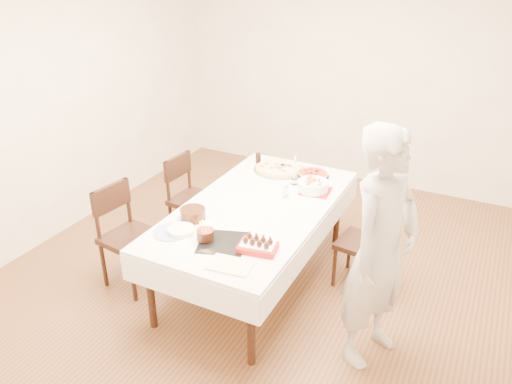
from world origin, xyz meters
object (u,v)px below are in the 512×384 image
at_px(cola_glass, 258,158).
at_px(layer_cake, 193,215).
at_px(chair_right_savory, 361,243).
at_px(pasta_bowl, 313,186).
at_px(chair_left_dessert, 131,238).
at_px(strawberry_box, 258,246).
at_px(pizza_white, 279,168).
at_px(taper_candle, 295,170).
at_px(pizza_pepperoni, 313,174).
at_px(dining_table, 256,243).
at_px(chair_left_savory, 195,200).
at_px(person, 381,250).
at_px(birthday_cake, 205,231).

distance_m(cola_glass, layer_cake, 1.30).
xyz_separation_m(chair_right_savory, pasta_bowl, (-0.52, 0.13, 0.39)).
bearing_deg(chair_left_dessert, strawberry_box, -175.24).
distance_m(pizza_white, taper_candle, 0.36).
distance_m(pizza_white, pizza_pepperoni, 0.35).
bearing_deg(dining_table, chair_left_dessert, -150.08).
height_order(chair_left_savory, taper_candle, taper_candle).
height_order(person, strawberry_box, person).
relative_size(chair_right_savory, chair_left_savory, 0.93).
bearing_deg(chair_left_dessert, taper_candle, -126.50).
bearing_deg(taper_candle, strawberry_box, -80.02).
xyz_separation_m(chair_right_savory, chair_left_savory, (-1.72, -0.02, 0.03)).
height_order(chair_left_savory, pizza_pepperoni, chair_left_savory).
bearing_deg(pizza_pepperoni, dining_table, -105.04).
height_order(chair_left_dessert, layer_cake, chair_left_dessert).
bearing_deg(pizza_white, pizza_pepperoni, 3.45).
bearing_deg(pizza_pepperoni, chair_left_dessert, -130.80).
bearing_deg(pasta_bowl, chair_left_dessert, -140.67).
bearing_deg(strawberry_box, cola_glass, 116.60).
distance_m(pizza_white, birthday_cake, 1.44).
xyz_separation_m(chair_left_dessert, pizza_white, (0.80, 1.32, 0.31)).
bearing_deg(person, chair_left_savory, 88.36).
bearing_deg(cola_glass, chair_left_dessert, -110.90).
relative_size(dining_table, pizza_white, 4.21).
bearing_deg(cola_glass, strawberry_box, -63.40).
height_order(person, pizza_white, person).
relative_size(chair_left_savory, layer_cake, 3.43).
distance_m(chair_left_dessert, birthday_cake, 0.93).
relative_size(chair_left_savory, strawberry_box, 3.20).
height_order(chair_right_savory, layer_cake, layer_cake).
relative_size(layer_cake, strawberry_box, 0.93).
relative_size(taper_candle, cola_glass, 2.83).
bearing_deg(cola_glass, layer_cake, -87.06).
xyz_separation_m(pizza_white, layer_cake, (-0.20, -1.22, 0.03)).
bearing_deg(pasta_bowl, chair_right_savory, -13.92).
xyz_separation_m(chair_left_dessert, birthday_cake, (0.85, -0.12, 0.37)).
xyz_separation_m(person, pizza_white, (-1.30, 1.20, -0.12)).
height_order(chair_left_dessert, pasta_bowl, chair_left_dessert).
relative_size(cola_glass, birthday_cake, 0.72).
distance_m(dining_table, strawberry_box, 0.80).
bearing_deg(dining_table, taper_candle, 77.74).
height_order(pasta_bowl, layer_cake, layer_cake).
relative_size(pizza_white, pasta_bowl, 1.86).
bearing_deg(pasta_bowl, pizza_pepperoni, 110.30).
bearing_deg(pizza_white, birthday_cake, -88.10).
xyz_separation_m(dining_table, pizza_pepperoni, (0.21, 0.80, 0.40)).
relative_size(pizza_pepperoni, pasta_bowl, 1.10).
xyz_separation_m(chair_right_savory, person, (0.32, -0.79, 0.48)).
height_order(dining_table, pasta_bowl, pasta_bowl).
relative_size(pasta_bowl, taper_candle, 0.95).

